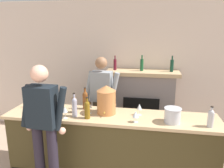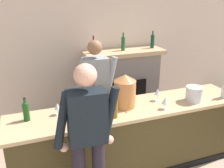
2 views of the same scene
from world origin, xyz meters
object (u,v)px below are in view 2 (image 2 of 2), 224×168
Objects in this scene: wine_bottle_riesling_slim at (94,95)px; wine_glass_front_left at (165,101)px; wine_glass_back_row at (57,107)px; wine_bottle_burgundy_dark at (26,110)px; ice_bucket_steel at (194,94)px; copper_dispenser at (125,91)px; wine_bottle_merlot_tall at (97,106)px; wine_bottle_chardonnay_pale at (89,104)px; wine_glass_front_right at (108,102)px; person_bartender at (96,92)px; person_customer at (88,142)px; fireplace_stone at (123,87)px; wine_glass_by_dispenser at (90,114)px; wine_glass_mid_counter at (157,92)px; wine_bottle_cabernet_heavy at (114,106)px.

wine_bottle_riesling_slim is 2.21× the size of wine_glass_front_left.
wine_bottle_burgundy_dark is at bearing -177.54° from wine_glass_back_row.
ice_bucket_steel is 0.81× the size of wine_bottle_burgundy_dark.
copper_dispenser is at bearing -19.73° from wine_bottle_riesling_slim.
wine_bottle_merlot_tall is (-0.07, -0.32, -0.00)m from wine_bottle_riesling_slim.
wine_bottle_chardonnay_pale is 0.24m from wine_glass_front_right.
wine_bottle_riesling_slim is (-0.16, -0.47, 0.16)m from person_bartender.
wine_bottle_chardonnay_pale is 0.38m from wine_glass_back_row.
person_bartender is at bearing 86.14° from wine_glass_front_right.
copper_dispenser reaches higher than wine_bottle_riesling_slim.
person_customer is at bearing -53.19° from wine_bottle_burgundy_dark.
wine_bottle_burgundy_dark is at bearing 169.86° from wine_glass_front_left.
wine_glass_by_dispenser is (-1.02, -1.48, 0.37)m from fireplace_stone.
wine_glass_by_dispenser is at bearing -175.59° from ice_bucket_steel.
wine_bottle_merlot_tall reaches higher than wine_glass_back_row.
person_customer reaches higher than wine_glass_by_dispenser.
fireplace_stone is 9.69× the size of wine_glass_mid_counter.
fireplace_stone is 1.48m from wine_glass_front_left.
wine_glass_front_left is (-0.49, -0.08, 0.01)m from ice_bucket_steel.
wine_bottle_riesling_slim is at bearing 55.01° from wine_bottle_chardonnay_pale.
wine_glass_mid_counter is 0.26m from wine_glass_front_left.
fireplace_stone reaches higher than ice_bucket_steel.
wine_glass_back_row is (-0.48, -0.06, -0.05)m from wine_bottle_riesling_slim.
copper_dispenser reaches higher than wine_glass_by_dispenser.
person_customer reaches higher than wine_bottle_cabernet_heavy.
wine_glass_mid_counter is (0.72, 0.25, -0.02)m from wine_bottle_cabernet_heavy.
copper_dispenser is 2.48× the size of wine_glass_mid_counter.
person_customer is (-1.15, -1.85, 0.28)m from fireplace_stone.
wine_bottle_chardonnay_pale is (-1.43, 0.13, 0.03)m from ice_bucket_steel.
wine_glass_mid_counter is (-0.45, 0.19, 0.02)m from ice_bucket_steel.
person_bartender is 5.52× the size of wine_bottle_cabernet_heavy.
wine_bottle_burgundy_dark is (-1.69, -1.14, 0.37)m from fireplace_stone.
wine_glass_front_left is (-0.04, -0.26, -0.01)m from wine_glass_mid_counter.
wine_glass_by_dispenser is at bearing -152.25° from copper_dispenser.
wine_glass_by_dispenser is at bearing -48.74° from wine_glass_back_row.
wine_glass_front_left is at bearing -52.03° from person_bartender.
copper_dispenser is at bearing 45.19° from wine_bottle_cabernet_heavy.
wine_bottle_cabernet_heavy is at bearing -25.67° from wine_glass_back_row.
copper_dispenser reaches higher than wine_bottle_cabernet_heavy.
person_customer is 7.76× the size of ice_bucket_steel.
wine_bottle_cabernet_heavy reaches higher than wine_glass_by_dispenser.
wine_bottle_riesling_slim is 0.49m from wine_glass_back_row.
person_bartender is at bearing 127.97° from wine_glass_front_left.
wine_bottle_burgundy_dark is at bearing 162.84° from wine_bottle_merlot_tall.
person_bartender reaches higher than wine_glass_back_row.
fireplace_stone is at bearing 55.33° from wine_glass_by_dispenser.
copper_dispenser is at bearing -111.96° from fireplace_stone.
copper_dispenser is 2.53× the size of wine_glass_front_right.
wine_glass_mid_counter is at bearing 5.27° from wine_glass_front_right.
wine_bottle_riesling_slim is at bearing 7.62° from wine_glass_back_row.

